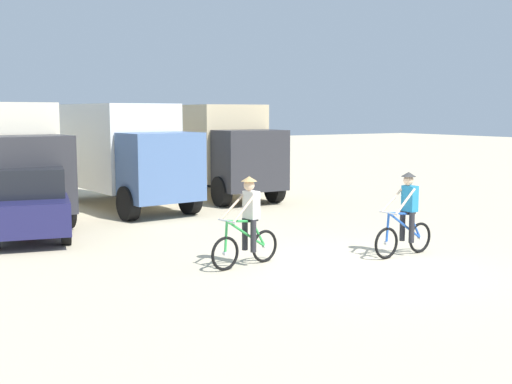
{
  "coord_description": "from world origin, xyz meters",
  "views": [
    {
      "loc": [
        -8.36,
        -9.55,
        3.09
      ],
      "look_at": [
        -0.08,
        3.9,
        1.1
      ],
      "focal_mm": 44.58,
      "sensor_mm": 36.0,
      "label": 1
    }
  ],
  "objects_px": {
    "sedan_parked": "(30,202)",
    "cyclist_cowboy_hat": "(406,217)",
    "box_truck_white_box": "(120,150)",
    "cyclist_orange_shirt": "(248,225)",
    "supply_crate": "(36,225)",
    "box_truck_tan_camper": "(213,145)"
  },
  "relations": [
    {
      "from": "sedan_parked",
      "to": "cyclist_cowboy_hat",
      "type": "xyz_separation_m",
      "value": [
        6.45,
        -6.38,
        -0.04
      ]
    },
    {
      "from": "box_truck_white_box",
      "to": "box_truck_tan_camper",
      "type": "relative_size",
      "value": 1.01
    },
    {
      "from": "cyclist_orange_shirt",
      "to": "cyclist_cowboy_hat",
      "type": "height_order",
      "value": "same"
    },
    {
      "from": "box_truck_white_box",
      "to": "sedan_parked",
      "type": "height_order",
      "value": "box_truck_white_box"
    },
    {
      "from": "supply_crate",
      "to": "box_truck_tan_camper",
      "type": "bearing_deg",
      "value": 31.9
    },
    {
      "from": "supply_crate",
      "to": "box_truck_white_box",
      "type": "bearing_deg",
      "value": 46.7
    },
    {
      "from": "box_truck_white_box",
      "to": "supply_crate",
      "type": "relative_size",
      "value": 8.64
    },
    {
      "from": "box_truck_tan_camper",
      "to": "cyclist_cowboy_hat",
      "type": "distance_m",
      "value": 11.19
    },
    {
      "from": "cyclist_cowboy_hat",
      "to": "supply_crate",
      "type": "bearing_deg",
      "value": 134.53
    },
    {
      "from": "cyclist_cowboy_hat",
      "to": "supply_crate",
      "type": "xyz_separation_m",
      "value": [
        -6.32,
        6.42,
        -0.56
      ]
    },
    {
      "from": "box_truck_white_box",
      "to": "supply_crate",
      "type": "xyz_separation_m",
      "value": [
        -3.56,
        -3.78,
        -1.59
      ]
    },
    {
      "from": "box_truck_white_box",
      "to": "cyclist_cowboy_hat",
      "type": "height_order",
      "value": "box_truck_white_box"
    },
    {
      "from": "cyclist_cowboy_hat",
      "to": "cyclist_orange_shirt",
      "type": "bearing_deg",
      "value": 163.78
    },
    {
      "from": "cyclist_orange_shirt",
      "to": "cyclist_cowboy_hat",
      "type": "bearing_deg",
      "value": -16.22
    },
    {
      "from": "box_truck_white_box",
      "to": "sedan_parked",
      "type": "xyz_separation_m",
      "value": [
        -3.69,
        -3.82,
        -0.99
      ]
    },
    {
      "from": "cyclist_orange_shirt",
      "to": "sedan_parked",
      "type": "bearing_deg",
      "value": 119.55
    },
    {
      "from": "box_truck_white_box",
      "to": "box_truck_tan_camper",
      "type": "distance_m",
      "value": 4.03
    },
    {
      "from": "box_truck_white_box",
      "to": "cyclist_orange_shirt",
      "type": "relative_size",
      "value": 3.81
    },
    {
      "from": "box_truck_tan_camper",
      "to": "cyclist_cowboy_hat",
      "type": "xyz_separation_m",
      "value": [
        -1.17,
        -11.08,
        -1.03
      ]
    },
    {
      "from": "cyclist_orange_shirt",
      "to": "cyclist_cowboy_hat",
      "type": "relative_size",
      "value": 1.0
    },
    {
      "from": "supply_crate",
      "to": "cyclist_orange_shirt",
      "type": "bearing_deg",
      "value": -61.71
    },
    {
      "from": "sedan_parked",
      "to": "cyclist_cowboy_hat",
      "type": "distance_m",
      "value": 9.07
    }
  ]
}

